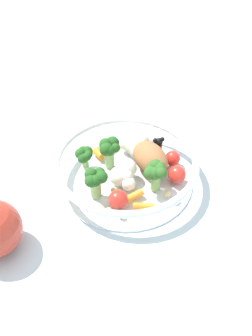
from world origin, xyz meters
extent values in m
plane|color=silver|center=(0.00, 0.00, 0.00)|extent=(2.40, 2.40, 0.00)
cylinder|color=white|center=(0.01, 0.01, 0.00)|extent=(0.22, 0.22, 0.01)
torus|color=white|center=(0.01, 0.01, 0.04)|extent=(0.23, 0.23, 0.01)
ellipsoid|color=#9E663D|center=(0.01, 0.05, 0.03)|extent=(0.08, 0.05, 0.04)
cylinder|color=#8EB766|center=(-0.02, -0.01, 0.02)|extent=(0.02, 0.02, 0.03)
sphere|color=#23561E|center=(-0.02, -0.01, 0.05)|extent=(0.02, 0.02, 0.02)
sphere|color=#23561E|center=(-0.02, 0.00, 0.05)|extent=(0.02, 0.02, 0.02)
sphere|color=#23561E|center=(-0.03, 0.00, 0.05)|extent=(0.02, 0.02, 0.02)
sphere|color=#23561E|center=(-0.03, -0.01, 0.05)|extent=(0.02, 0.02, 0.02)
sphere|color=#23561E|center=(-0.02, -0.01, 0.05)|extent=(0.02, 0.02, 0.02)
cylinder|color=#7FAD5B|center=(0.05, 0.04, 0.02)|extent=(0.01, 0.01, 0.03)
sphere|color=#2D6023|center=(0.06, 0.04, 0.05)|extent=(0.02, 0.02, 0.02)
sphere|color=#2D6023|center=(0.06, 0.04, 0.05)|extent=(0.02, 0.02, 0.02)
sphere|color=#2D6023|center=(0.05, 0.04, 0.05)|extent=(0.02, 0.02, 0.02)
sphere|color=#2D6023|center=(0.05, 0.05, 0.04)|extent=(0.02, 0.02, 0.02)
sphere|color=#2D6023|center=(0.05, 0.04, 0.05)|extent=(0.02, 0.02, 0.02)
sphere|color=#2D6023|center=(0.05, 0.03, 0.05)|extent=(0.02, 0.02, 0.02)
sphere|color=#2D6023|center=(0.05, 0.03, 0.05)|extent=(0.02, 0.02, 0.02)
sphere|color=#2D6023|center=(0.06, 0.03, 0.05)|extent=(0.02, 0.02, 0.02)
cylinder|color=#8EB766|center=(0.03, -0.05, 0.02)|extent=(0.02, 0.02, 0.03)
sphere|color=#23561E|center=(0.04, -0.05, 0.05)|extent=(0.02, 0.02, 0.02)
sphere|color=#23561E|center=(0.04, -0.04, 0.05)|extent=(0.02, 0.02, 0.02)
sphere|color=#23561E|center=(0.03, -0.04, 0.05)|extent=(0.02, 0.02, 0.02)
sphere|color=#23561E|center=(0.02, -0.05, 0.05)|extent=(0.02, 0.02, 0.02)
sphere|color=#23561E|center=(0.03, -0.06, 0.05)|extent=(0.02, 0.02, 0.02)
sphere|color=#23561E|center=(0.04, -0.06, 0.05)|extent=(0.02, 0.02, 0.02)
cylinder|color=#7FAD5B|center=(-0.04, -0.05, 0.02)|extent=(0.01, 0.01, 0.02)
sphere|color=#23561E|center=(-0.03, -0.05, 0.04)|extent=(0.01, 0.01, 0.01)
sphere|color=#23561E|center=(-0.03, -0.04, 0.04)|extent=(0.01, 0.01, 0.01)
sphere|color=#23561E|center=(-0.04, -0.04, 0.03)|extent=(0.02, 0.02, 0.02)
sphere|color=#23561E|center=(-0.04, -0.04, 0.04)|extent=(0.02, 0.02, 0.02)
sphere|color=#23561E|center=(-0.04, -0.05, 0.04)|extent=(0.02, 0.02, 0.02)
sphere|color=#23561E|center=(-0.04, -0.05, 0.04)|extent=(0.01, 0.01, 0.01)
sphere|color=#23561E|center=(-0.04, -0.05, 0.04)|extent=(0.02, 0.02, 0.02)
sphere|color=#23561E|center=(-0.03, -0.05, 0.03)|extent=(0.02, 0.02, 0.02)
sphere|color=silver|center=(-0.03, 0.04, 0.02)|extent=(0.03, 0.03, 0.03)
sphere|color=silver|center=(-0.04, 0.05, 0.03)|extent=(0.02, 0.02, 0.02)
sphere|color=silver|center=(-0.04, 0.06, 0.03)|extent=(0.03, 0.03, 0.03)
sphere|color=silver|center=(-0.05, 0.05, 0.02)|extent=(0.03, 0.03, 0.03)
sphere|color=silver|center=(-0.05, 0.03, 0.02)|extent=(0.03, 0.03, 0.03)
sphere|color=silver|center=(-0.04, 0.04, 0.03)|extent=(0.03, 0.03, 0.03)
sphere|color=silver|center=(0.04, 0.00, 0.02)|extent=(0.02, 0.02, 0.02)
sphere|color=silver|center=(0.03, 0.00, 0.02)|extent=(0.02, 0.02, 0.02)
sphere|color=silver|center=(0.02, 0.00, 0.02)|extent=(0.03, 0.03, 0.03)
sphere|color=silver|center=(0.01, 0.01, 0.03)|extent=(0.03, 0.03, 0.03)
sphere|color=silver|center=(0.02, 0.00, 0.02)|extent=(0.02, 0.02, 0.02)
sphere|color=silver|center=(0.02, -0.01, 0.02)|extent=(0.03, 0.03, 0.03)
sphere|color=silver|center=(0.03, 0.00, 0.03)|extent=(0.02, 0.02, 0.02)
cube|color=yellow|center=(-0.02, 0.08, 0.01)|extent=(0.02, 0.02, 0.00)
cylinder|color=red|center=(-0.02, 0.08, 0.02)|extent=(0.02, 0.02, 0.02)
sphere|color=black|center=(-0.02, 0.08, 0.04)|extent=(0.01, 0.01, 0.01)
sphere|color=black|center=(-0.02, 0.08, 0.04)|extent=(0.01, 0.01, 0.01)
sphere|color=black|center=(-0.02, 0.07, 0.04)|extent=(0.01, 0.01, 0.01)
cylinder|color=orange|center=(-0.05, -0.02, 0.01)|extent=(0.03, 0.02, 0.01)
cylinder|color=orange|center=(0.06, 0.00, 0.01)|extent=(0.02, 0.03, 0.01)
cylinder|color=orange|center=(-0.06, 0.01, 0.01)|extent=(0.03, 0.03, 0.01)
cylinder|color=orange|center=(0.08, 0.01, 0.01)|extent=(0.02, 0.03, 0.01)
sphere|color=red|center=(0.06, -0.03, 0.02)|extent=(0.03, 0.03, 0.03)
sphere|color=red|center=(0.05, 0.08, 0.02)|extent=(0.03, 0.03, 0.03)
sphere|color=red|center=(0.01, 0.09, 0.02)|extent=(0.03, 0.03, 0.03)
sphere|color=tan|center=(0.04, 0.09, 0.01)|extent=(0.01, 0.01, 0.01)
sphere|color=tan|center=(0.08, -0.03, 0.01)|extent=(0.01, 0.01, 0.01)
sphere|color=tan|center=(0.07, -0.04, 0.01)|extent=(0.01, 0.01, 0.01)
sphere|color=#D1B775|center=(0.04, -0.02, 0.01)|extent=(0.01, 0.01, 0.01)
sphere|color=#D1B775|center=(-0.03, 0.07, 0.01)|extent=(0.01, 0.01, 0.01)
sphere|color=#D1B775|center=(0.07, -0.05, 0.01)|extent=(0.01, 0.01, 0.01)
sphere|color=#D1B775|center=(0.07, 0.05, 0.01)|extent=(0.01, 0.01, 0.01)
sphere|color=#D1B775|center=(0.05, -0.07, 0.01)|extent=(0.01, 0.01, 0.01)
camera|label=1|loc=(0.38, -0.14, 0.40)|focal=36.71mm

